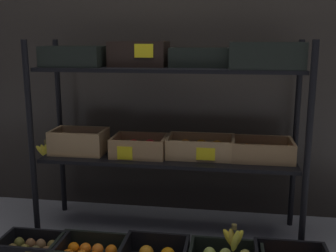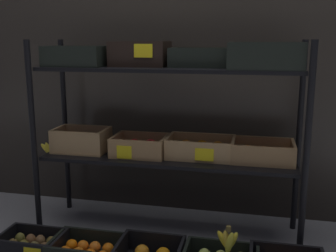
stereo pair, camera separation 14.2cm
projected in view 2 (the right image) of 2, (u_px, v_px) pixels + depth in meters
name	position (u px, v px, depth m)	size (l,w,h in m)	color
ground_plane	(168.00, 231.00, 2.36)	(10.00, 10.00, 0.00)	gray
storefront_wall	(181.00, 41.00, 2.51)	(3.83, 0.12, 2.17)	#2D2823
display_rack	(169.00, 109.00, 2.21)	(1.56, 0.41, 1.09)	black
crate_ground_kiwi	(32.00, 244.00, 2.12)	(0.33, 0.22, 0.10)	black
crate_ground_tangerine	(87.00, 251.00, 2.06)	(0.36, 0.24, 0.10)	black
banana_bunch_loose	(228.00, 241.00, 1.88)	(0.12, 0.05, 0.14)	brown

